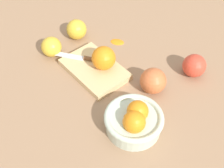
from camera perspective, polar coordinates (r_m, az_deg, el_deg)
ground_plane at (r=0.99m, az=0.67°, el=1.56°), size 2.40×2.40×0.00m
bowl at (r=0.83m, az=4.30°, el=-7.01°), size 0.17×0.17×0.10m
cutting_board at (r=1.00m, az=-3.41°, el=2.85°), size 0.25×0.19×0.02m
orange_on_board at (r=0.96m, az=-1.63°, el=5.03°), size 0.08×0.08×0.08m
knife at (r=1.02m, az=-6.02°, el=5.13°), size 0.15×0.08×0.01m
apple_mid_left at (r=0.93m, az=7.97°, el=0.61°), size 0.08×0.08×0.08m
apple_front_left at (r=1.01m, az=15.65°, el=3.44°), size 0.08×0.08×0.08m
apple_back_right at (r=1.07m, az=-11.67°, el=7.08°), size 0.07×0.07×0.07m
apple_front_right at (r=1.13m, az=-6.88°, el=10.46°), size 0.08×0.08×0.08m
citrus_peel at (r=1.12m, az=1.03°, el=8.29°), size 0.06×0.05×0.01m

